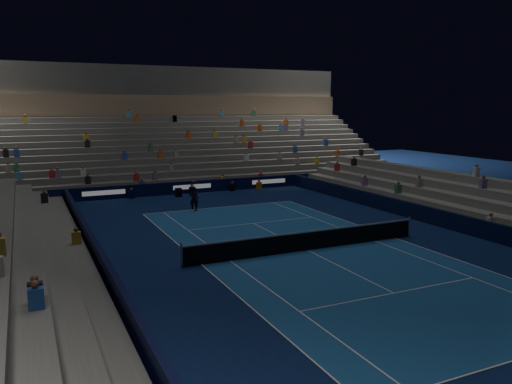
% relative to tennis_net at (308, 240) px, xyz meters
% --- Properties ---
extents(ground, '(90.00, 90.00, 0.00)m').
position_rel_tennis_net_xyz_m(ground, '(0.00, 0.00, -0.50)').
color(ground, '#0B1B47').
rests_on(ground, ground).
extents(court_surface, '(10.97, 23.77, 0.01)m').
position_rel_tennis_net_xyz_m(court_surface, '(0.00, 0.00, -0.50)').
color(court_surface, '#1A4F90').
rests_on(court_surface, ground).
extents(sponsor_barrier_far, '(44.00, 0.25, 1.00)m').
position_rel_tennis_net_xyz_m(sponsor_barrier_far, '(0.00, 18.50, -0.00)').
color(sponsor_barrier_far, black).
rests_on(sponsor_barrier_far, ground).
extents(sponsor_barrier_east, '(0.25, 37.00, 1.00)m').
position_rel_tennis_net_xyz_m(sponsor_barrier_east, '(9.70, 0.00, -0.00)').
color(sponsor_barrier_east, black).
rests_on(sponsor_barrier_east, ground).
extents(sponsor_barrier_west, '(0.25, 37.00, 1.00)m').
position_rel_tennis_net_xyz_m(sponsor_barrier_west, '(-9.70, 0.00, -0.00)').
color(sponsor_barrier_west, '#080C33').
rests_on(sponsor_barrier_west, ground).
extents(grandstand_main, '(44.00, 15.20, 11.20)m').
position_rel_tennis_net_xyz_m(grandstand_main, '(0.00, 27.90, 2.87)').
color(grandstand_main, '#5F5E5A').
rests_on(grandstand_main, ground).
extents(grandstand_east, '(5.00, 37.00, 2.50)m').
position_rel_tennis_net_xyz_m(grandstand_east, '(13.17, 0.00, 0.41)').
color(grandstand_east, slate).
rests_on(grandstand_east, ground).
extents(grandstand_west, '(5.00, 37.00, 2.50)m').
position_rel_tennis_net_xyz_m(grandstand_west, '(-13.17, 0.00, 0.41)').
color(grandstand_west, slate).
rests_on(grandstand_west, ground).
extents(tennis_net, '(12.90, 0.10, 1.10)m').
position_rel_tennis_net_xyz_m(tennis_net, '(0.00, 0.00, 0.00)').
color(tennis_net, '#B2B2B7').
rests_on(tennis_net, ground).
extents(tennis_player, '(0.71, 0.58, 1.68)m').
position_rel_tennis_net_xyz_m(tennis_player, '(-2.08, 11.49, 0.33)').
color(tennis_player, black).
rests_on(tennis_player, ground).
extents(broadcast_camera, '(0.56, 0.98, 0.65)m').
position_rel_tennis_net_xyz_m(broadcast_camera, '(-1.47, 17.33, -0.17)').
color(broadcast_camera, black).
rests_on(broadcast_camera, ground).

